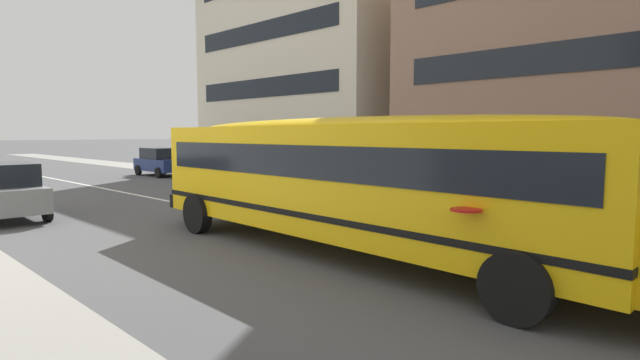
# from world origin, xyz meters

# --- Properties ---
(ground_plane) EXTENTS (400.00, 400.00, 0.00)m
(ground_plane) POSITION_xyz_m (0.00, 0.00, 0.00)
(ground_plane) COLOR #4C4C4F
(sidewalk_far) EXTENTS (120.00, 3.00, 0.01)m
(sidewalk_far) POSITION_xyz_m (0.00, 7.82, 0.01)
(sidewalk_far) COLOR gray
(sidewalk_far) RESTS_ON ground_plane
(lane_centreline) EXTENTS (110.00, 0.16, 0.01)m
(lane_centreline) POSITION_xyz_m (0.00, 0.00, 0.00)
(lane_centreline) COLOR silver
(lane_centreline) RESTS_ON ground_plane
(school_bus) EXTENTS (12.67, 3.23, 2.82)m
(school_bus) POSITION_xyz_m (1.22, -1.26, 1.67)
(school_bus) COLOR yellow
(school_bus) RESTS_ON ground_plane
(parked_car_dark_blue_beside_sign) EXTENTS (3.93, 1.93, 1.64)m
(parked_car_dark_blue_beside_sign) POSITION_xyz_m (-19.51, 5.15, 0.84)
(parked_car_dark_blue_beside_sign) COLOR navy
(parked_car_dark_blue_beside_sign) RESTS_ON ground_plane
(parked_car_grey_near_corner) EXTENTS (3.94, 1.96, 1.64)m
(parked_car_grey_near_corner) POSITION_xyz_m (-8.87, -5.31, 0.84)
(parked_car_grey_near_corner) COLOR gray
(parked_car_grey_near_corner) RESTS_ON ground_plane
(parked_car_teal_mid_block) EXTENTS (3.95, 1.98, 1.64)m
(parked_car_teal_mid_block) POSITION_xyz_m (-13.32, 5.07, 0.84)
(parked_car_teal_mid_block) COLOR #195B66
(parked_car_teal_mid_block) RESTS_ON ground_plane
(apartment_block_far_left) EXTENTS (14.22, 13.97, 13.30)m
(apartment_block_far_left) POSITION_xyz_m (-15.08, 16.28, 6.65)
(apartment_block_far_left) COLOR beige
(apartment_block_far_left) RESTS_ON ground_plane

